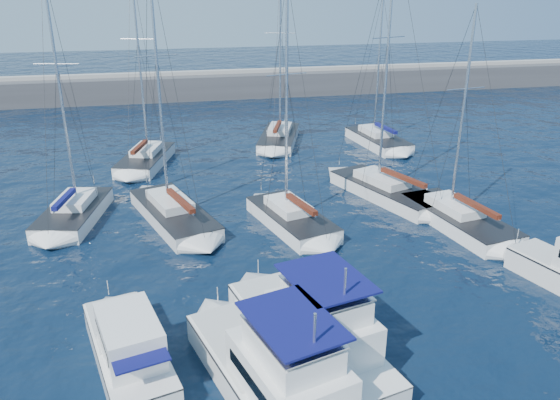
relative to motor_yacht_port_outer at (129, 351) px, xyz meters
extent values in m
plane|color=black|center=(8.96, 3.09, -0.94)|extent=(220.00, 220.00, 0.00)
cube|color=#424244|center=(8.96, 55.09, 0.06)|extent=(160.00, 6.00, 4.00)
cube|color=gray|center=(8.96, 55.09, 2.26)|extent=(160.00, 1.20, 0.50)
cube|color=white|center=(-0.07, 0.28, -0.54)|extent=(4.05, 7.49, 1.60)
cube|color=#262628|center=(-0.07, 0.28, 0.21)|extent=(4.10, 7.50, 0.08)
cube|color=white|center=(0.14, -0.56, 1.06)|extent=(2.77, 3.70, 1.60)
cube|color=black|center=(0.14, -0.56, 1.14)|extent=(2.64, 3.07, 0.45)
cube|color=#0D1050|center=(0.46, -1.83, 1.36)|extent=(2.38, 2.57, 0.07)
cube|color=white|center=(5.20, -2.68, -0.54)|extent=(5.77, 10.27, 1.60)
cube|color=#262628|center=(5.20, -2.68, 0.21)|extent=(5.83, 10.29, 0.08)
cube|color=white|center=(5.52, -3.83, 1.06)|extent=(3.88, 5.10, 1.60)
cube|color=black|center=(5.52, -3.83, 1.14)|extent=(3.69, 4.24, 0.45)
cube|color=white|center=(5.57, -4.02, 2.31)|extent=(2.98, 3.64, 0.90)
cube|color=#0D1050|center=(5.57, -4.02, 3.31)|extent=(3.37, 4.15, 0.08)
cube|color=white|center=(7.11, -0.37, -0.54)|extent=(5.47, 9.83, 1.60)
cube|color=#262628|center=(7.11, -0.37, 0.21)|extent=(5.54, 9.85, 0.08)
cube|color=white|center=(7.36, -1.47, 1.06)|extent=(3.83, 4.86, 1.60)
cube|color=black|center=(7.36, -1.47, 1.14)|extent=(3.69, 4.03, 0.45)
cube|color=white|center=(7.41, -1.66, 2.31)|extent=(2.97, 3.47, 0.90)
cube|color=#0D1050|center=(7.41, -1.66, 3.31)|extent=(3.35, 3.95, 0.08)
cube|color=white|center=(-4.11, 15.94, -0.64)|extent=(4.44, 7.69, 1.30)
cube|color=#262628|center=(-4.11, 15.94, -0.01)|extent=(4.50, 7.70, 0.06)
cube|color=white|center=(-4.01, 16.38, 0.31)|extent=(2.57, 3.50, 0.55)
cylinder|color=silver|center=(-3.96, 16.65, 7.50)|extent=(0.18, 0.18, 13.98)
cylinder|color=silver|center=(-4.33, 14.88, 0.86)|extent=(0.87, 3.56, 0.12)
cube|color=#0D1050|center=(-4.36, 14.78, 1.01)|extent=(1.02, 3.25, 0.28)
cube|color=silver|center=(2.18, 14.43, -0.64)|extent=(5.67, 9.51, 1.30)
cube|color=#262628|center=(2.18, 14.43, -0.01)|extent=(5.73, 9.53, 0.06)
cube|color=silver|center=(2.00, 14.96, 0.31)|extent=(3.09, 4.36, 0.55)
cylinder|color=silver|center=(1.89, 15.28, 7.90)|extent=(0.18, 0.18, 14.79)
cylinder|color=silver|center=(2.60, 13.14, 0.86)|extent=(1.52, 4.32, 0.12)
cube|color=#4D1B0F|center=(2.63, 13.05, 1.01)|extent=(1.60, 3.97, 0.28)
cube|color=white|center=(9.40, 12.06, -0.64)|extent=(4.72, 7.91, 1.30)
cube|color=#262628|center=(9.40, 12.06, -0.01)|extent=(4.77, 7.93, 0.06)
cube|color=white|center=(9.28, 12.51, 0.31)|extent=(2.66, 3.62, 0.55)
cylinder|color=silver|center=(9.21, 12.78, 7.12)|extent=(0.18, 0.18, 13.22)
cylinder|color=silver|center=(9.69, 10.99, 0.86)|extent=(1.07, 3.61, 0.12)
cube|color=#4D1B0F|center=(9.71, 10.89, 1.01)|extent=(1.20, 3.31, 0.28)
cube|color=silver|center=(17.20, 15.47, -0.64)|extent=(6.05, 9.73, 1.30)
cube|color=#262628|center=(17.20, 15.47, -0.01)|extent=(6.11, 9.76, 0.06)
cube|color=silver|center=(17.00, 16.01, 0.31)|extent=(3.27, 4.48, 0.55)
cylinder|color=silver|center=(16.89, 16.34, 8.45)|extent=(0.18, 0.18, 15.88)
cylinder|color=silver|center=(17.67, 14.17, 0.86)|extent=(1.68, 4.38, 0.12)
cube|color=#4D1B0F|center=(17.70, 14.07, 1.01)|extent=(1.74, 4.03, 0.28)
cube|color=white|center=(19.65, 9.78, -0.64)|extent=(4.34, 8.82, 1.30)
cube|color=#262628|center=(19.65, 9.78, -0.01)|extent=(4.40, 8.83, 0.06)
cube|color=white|center=(19.56, 10.30, 0.31)|extent=(2.53, 3.96, 0.55)
cylinder|color=silver|center=(19.51, 10.61, 6.42)|extent=(0.18, 0.18, 11.82)
cylinder|color=silver|center=(19.86, 8.53, 0.86)|extent=(0.81, 4.19, 0.12)
cube|color=#4D1B0F|center=(19.87, 8.43, 1.01)|extent=(0.97, 3.81, 0.28)
cube|color=white|center=(0.28, 26.70, -0.64)|extent=(5.06, 8.25, 1.30)
cube|color=#262628|center=(0.28, 26.70, -0.01)|extent=(5.12, 8.27, 0.06)
cube|color=white|center=(0.42, 27.16, 0.31)|extent=(2.83, 3.79, 0.55)
cylinder|color=silver|center=(0.50, 27.44, 7.78)|extent=(0.18, 0.18, 14.55)
cylinder|color=silver|center=(-0.05, 25.59, 0.86)|extent=(1.21, 3.73, 0.12)
cube|color=#4D1B0F|center=(-0.08, 25.49, 1.01)|extent=(1.32, 3.43, 0.28)
cube|color=silver|center=(12.66, 30.96, -0.64)|extent=(5.70, 9.10, 1.30)
cube|color=#262628|center=(12.66, 30.96, -0.01)|extent=(5.76, 9.12, 0.06)
cube|color=silver|center=(12.84, 31.47, 0.31)|extent=(3.12, 4.19, 0.55)
cylinder|color=silver|center=(12.94, 31.77, 7.67)|extent=(0.18, 0.18, 14.32)
cylinder|color=silver|center=(12.25, 29.75, 0.86)|extent=(1.50, 4.09, 0.12)
cube|color=#4D1B0F|center=(12.22, 29.65, 1.01)|extent=(1.58, 3.76, 0.28)
cube|color=white|center=(21.60, 28.23, -0.64)|extent=(3.97, 8.23, 1.30)
cube|color=#262628|center=(21.60, 28.23, -0.01)|extent=(4.03, 8.23, 0.06)
cube|color=white|center=(21.54, 28.72, 0.31)|extent=(2.37, 3.68, 0.55)
cylinder|color=silver|center=(21.50, 29.02, 6.51)|extent=(0.18, 0.18, 12.00)
cylinder|color=silver|center=(21.75, 27.05, 0.86)|extent=(0.61, 3.94, 0.12)
cube|color=#0D1050|center=(21.76, 26.95, 1.01)|extent=(0.79, 3.58, 0.28)
camera|label=1|loc=(2.04, -18.44, 13.44)|focal=35.00mm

